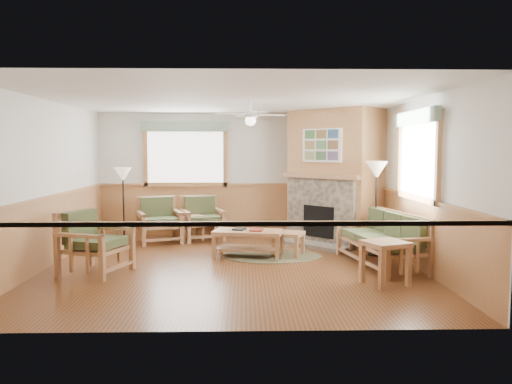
{
  "coord_description": "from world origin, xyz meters",
  "views": [
    {
      "loc": [
        0.19,
        -8.07,
        1.89
      ],
      "look_at": [
        0.4,
        0.7,
        1.15
      ],
      "focal_mm": 35.0,
      "sensor_mm": 36.0,
      "label": 1
    }
  ],
  "objects_px": {
    "footstool": "(289,244)",
    "armchair_back_right": "(203,218)",
    "sofa": "(381,239)",
    "coffee_table": "(248,244)",
    "floor_lamp_left": "(124,204)",
    "floor_lamp_right": "(376,208)",
    "end_table_sofa": "(385,263)",
    "armchair_back_left": "(159,220)",
    "armchair_left": "(96,242)",
    "end_table_chairs": "(191,228)"
  },
  "relations": [
    {
      "from": "coffee_table",
      "to": "footstool",
      "type": "height_order",
      "value": "coffee_table"
    },
    {
      "from": "end_table_sofa",
      "to": "footstool",
      "type": "xyz_separation_m",
      "value": [
        -1.18,
        1.96,
        -0.09
      ]
    },
    {
      "from": "end_table_sofa",
      "to": "armchair_back_right",
      "type": "bearing_deg",
      "value": 128.27
    },
    {
      "from": "end_table_chairs",
      "to": "floor_lamp_left",
      "type": "height_order",
      "value": "floor_lamp_left"
    },
    {
      "from": "end_table_sofa",
      "to": "sofa",
      "type": "bearing_deg",
      "value": 77.63
    },
    {
      "from": "floor_lamp_left",
      "to": "armchair_back_right",
      "type": "bearing_deg",
      "value": 6.66
    },
    {
      "from": "sofa",
      "to": "armchair_back_left",
      "type": "bearing_deg",
      "value": -129.56
    },
    {
      "from": "armchair_left",
      "to": "end_table_sofa",
      "type": "distance_m",
      "value": 4.33
    },
    {
      "from": "armchair_back_left",
      "to": "coffee_table",
      "type": "xyz_separation_m",
      "value": [
        1.8,
        -1.44,
        -0.22
      ]
    },
    {
      "from": "floor_lamp_left",
      "to": "floor_lamp_right",
      "type": "bearing_deg",
      "value": -16.99
    },
    {
      "from": "sofa",
      "to": "coffee_table",
      "type": "relative_size",
      "value": 1.59
    },
    {
      "from": "sofa",
      "to": "floor_lamp_left",
      "type": "relative_size",
      "value": 1.23
    },
    {
      "from": "armchair_back_left",
      "to": "floor_lamp_right",
      "type": "bearing_deg",
      "value": -38.33
    },
    {
      "from": "armchair_back_left",
      "to": "footstool",
      "type": "height_order",
      "value": "armchair_back_left"
    },
    {
      "from": "sofa",
      "to": "armchair_left",
      "type": "bearing_deg",
      "value": -96.27
    },
    {
      "from": "armchair_back_left",
      "to": "armchair_back_right",
      "type": "bearing_deg",
      "value": 0.69
    },
    {
      "from": "sofa",
      "to": "floor_lamp_left",
      "type": "distance_m",
      "value": 5.25
    },
    {
      "from": "sofa",
      "to": "coffee_table",
      "type": "height_order",
      "value": "sofa"
    },
    {
      "from": "armchair_left",
      "to": "floor_lamp_left",
      "type": "height_order",
      "value": "floor_lamp_left"
    },
    {
      "from": "coffee_table",
      "to": "end_table_sofa",
      "type": "relative_size",
      "value": 1.94
    },
    {
      "from": "footstool",
      "to": "end_table_sofa",
      "type": "bearing_deg",
      "value": -58.86
    },
    {
      "from": "armchair_back_right",
      "to": "floor_lamp_left",
      "type": "distance_m",
      "value": 1.65
    },
    {
      "from": "sofa",
      "to": "footstool",
      "type": "distance_m",
      "value": 1.66
    },
    {
      "from": "armchair_back_left",
      "to": "floor_lamp_left",
      "type": "height_order",
      "value": "floor_lamp_left"
    },
    {
      "from": "coffee_table",
      "to": "floor_lamp_right",
      "type": "height_order",
      "value": "floor_lamp_right"
    },
    {
      "from": "armchair_back_right",
      "to": "end_table_sofa",
      "type": "xyz_separation_m",
      "value": [
        2.86,
        -3.62,
        -0.15
      ]
    },
    {
      "from": "sofa",
      "to": "end_table_sofa",
      "type": "xyz_separation_m",
      "value": [
        -0.26,
        -1.17,
        -0.13
      ]
    },
    {
      "from": "end_table_chairs",
      "to": "end_table_sofa",
      "type": "relative_size",
      "value": 0.86
    },
    {
      "from": "armchair_left",
      "to": "coffee_table",
      "type": "height_order",
      "value": "armchair_left"
    },
    {
      "from": "armchair_back_left",
      "to": "coffee_table",
      "type": "distance_m",
      "value": 2.32
    },
    {
      "from": "end_table_sofa",
      "to": "floor_lamp_left",
      "type": "height_order",
      "value": "floor_lamp_left"
    },
    {
      "from": "armchair_back_left",
      "to": "coffee_table",
      "type": "height_order",
      "value": "armchair_back_left"
    },
    {
      "from": "armchair_back_left",
      "to": "floor_lamp_left",
      "type": "relative_size",
      "value": 0.6
    },
    {
      "from": "armchair_left",
      "to": "end_table_chairs",
      "type": "xyz_separation_m",
      "value": [
        1.16,
        2.78,
        -0.22
      ]
    },
    {
      "from": "armchair_back_right",
      "to": "end_table_chairs",
      "type": "xyz_separation_m",
      "value": [
        -0.24,
        -0.07,
        -0.19
      ]
    },
    {
      "from": "footstool",
      "to": "armchair_back_right",
      "type": "bearing_deg",
      "value": 135.16
    },
    {
      "from": "footstool",
      "to": "floor_lamp_left",
      "type": "bearing_deg",
      "value": 155.77
    },
    {
      "from": "armchair_left",
      "to": "footstool",
      "type": "bearing_deg",
      "value": -48.97
    },
    {
      "from": "floor_lamp_left",
      "to": "end_table_chairs",
      "type": "bearing_deg",
      "value": 4.77
    },
    {
      "from": "armchair_left",
      "to": "sofa",
      "type": "bearing_deg",
      "value": -65.06
    },
    {
      "from": "coffee_table",
      "to": "floor_lamp_left",
      "type": "xyz_separation_m",
      "value": [
        -2.56,
        1.58,
        0.53
      ]
    },
    {
      "from": "end_table_sofa",
      "to": "floor_lamp_left",
      "type": "xyz_separation_m",
      "value": [
        -4.47,
        3.44,
        0.46
      ]
    },
    {
      "from": "coffee_table",
      "to": "end_table_chairs",
      "type": "relative_size",
      "value": 2.26
    },
    {
      "from": "armchair_back_right",
      "to": "end_table_sofa",
      "type": "distance_m",
      "value": 4.62
    },
    {
      "from": "sofa",
      "to": "floor_lamp_left",
      "type": "bearing_deg",
      "value": -126.98
    },
    {
      "from": "end_table_sofa",
      "to": "floor_lamp_right",
      "type": "height_order",
      "value": "floor_lamp_right"
    },
    {
      "from": "floor_lamp_left",
      "to": "floor_lamp_right",
      "type": "xyz_separation_m",
      "value": [
        4.85,
        -1.48,
        0.08
      ]
    },
    {
      "from": "coffee_table",
      "to": "end_table_sofa",
      "type": "distance_m",
      "value": 2.67
    },
    {
      "from": "end_table_sofa",
      "to": "footstool",
      "type": "distance_m",
      "value": 2.29
    },
    {
      "from": "armchair_back_right",
      "to": "armchair_back_left",
      "type": "bearing_deg",
      "value": -176.82
    }
  ]
}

